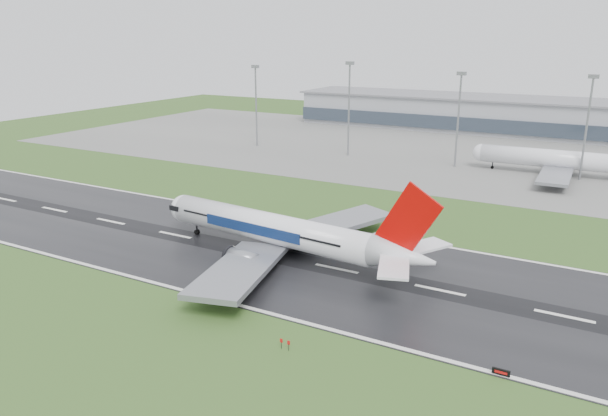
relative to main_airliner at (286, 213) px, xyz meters
The scene contains 11 objects.
ground 32.70m from the main_airliner, ahead, with size 520.00×520.00×0.00m, color #2C4D1C.
runway 32.68m from the main_airliner, ahead, with size 400.00×45.00×0.10m, color black.
apron 128.84m from the main_airliner, 75.88° to the left, with size 400.00×130.00×0.08m, color slate.
terminal 187.28m from the main_airliner, 80.36° to the left, with size 240.00×36.00×15.00m, color gray.
main_airliner is the anchor object (origin of this frame).
parked_airliner 110.24m from the main_airliner, 69.36° to the left, with size 56.25×52.37×16.49m, color silver, non-canonical shape.
runway_sign 51.77m from the main_airliner, 26.01° to the right, with size 2.30×0.26×1.04m, color black, non-canonical shape.
floodmast_0 123.70m from the main_airliner, 126.26° to the left, with size 0.64×0.64×30.62m, color gray.
floodmast_1 105.09m from the main_airliner, 108.16° to the left, with size 0.64×0.64×32.77m, color gray.
floodmast_2 100.06m from the main_airliner, 85.89° to the left, with size 0.64×0.64×30.34m, color gray.
floodmast_3 109.80m from the main_airliner, 65.33° to the left, with size 0.64×0.64×30.63m, color gray.
Camera 1 is at (23.94, -91.81, 42.51)m, focal length 34.01 mm.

